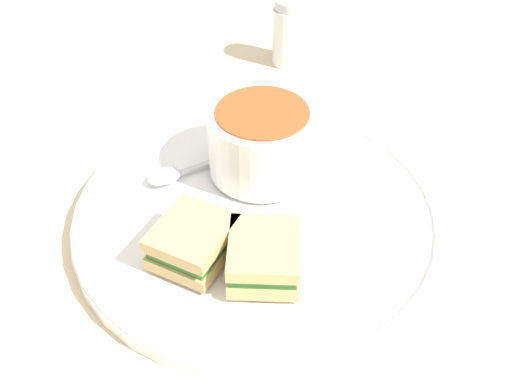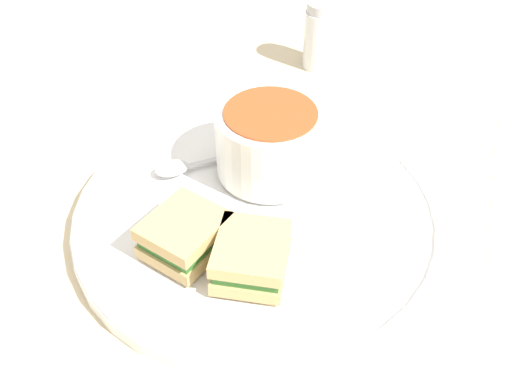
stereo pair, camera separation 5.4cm
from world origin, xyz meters
name	(u,v)px [view 2 (the right image)]	position (x,y,z in m)	size (l,w,h in m)	color
ground_plane	(256,222)	(0.00, 0.00, 0.00)	(2.40, 2.40, 0.00)	beige
plate	(256,214)	(0.00, 0.00, 0.01)	(0.34, 0.34, 0.02)	white
soup_bowl	(270,141)	(0.06, 0.01, 0.05)	(0.10, 0.10, 0.07)	white
spoon	(178,167)	(0.02, 0.09, 0.02)	(0.08, 0.09, 0.01)	silver
sandwich_half_near	(185,235)	(-0.07, 0.04, 0.04)	(0.08, 0.07, 0.03)	tan
sandwich_half_far	(251,257)	(-0.07, -0.02, 0.04)	(0.07, 0.07, 0.03)	tan
salt_shaker	(320,36)	(0.30, 0.02, 0.04)	(0.04, 0.04, 0.09)	silver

